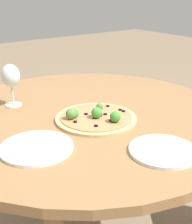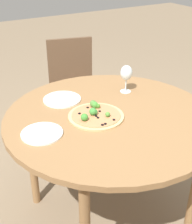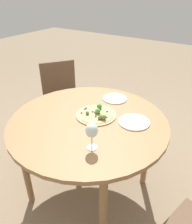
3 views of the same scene
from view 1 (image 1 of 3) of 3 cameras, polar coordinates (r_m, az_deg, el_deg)
name	(u,v)px [view 1 (image 1 of 3)]	position (r m, az deg, el deg)	size (l,w,h in m)	color
dining_table	(87,129)	(1.24, -1.68, -3.16)	(1.14, 1.14, 0.75)	olive
pizza	(95,117)	(1.13, -0.17, -0.92)	(0.30, 0.30, 0.05)	tan
wine_glass	(11,77)	(1.28, -15.34, 6.23)	(0.07, 0.07, 0.17)	silver
plate_near	(164,150)	(0.95, 12.29, -6.88)	(0.20, 0.20, 0.01)	white
plate_far	(37,147)	(0.96, -10.82, -6.38)	(0.22, 0.22, 0.01)	white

